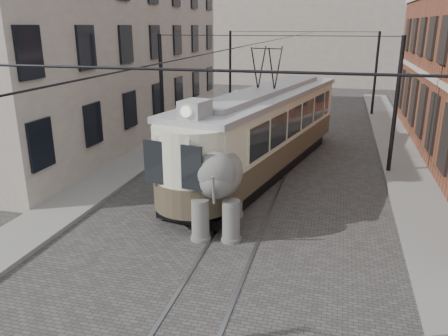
# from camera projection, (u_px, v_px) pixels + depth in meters

# --- Properties ---
(ground) EXTENTS (120.00, 120.00, 0.00)m
(ground) POSITION_uv_depth(u_px,v_px,m) (248.00, 213.00, 15.87)
(ground) COLOR #44413E
(tram_rails) EXTENTS (1.54, 80.00, 0.02)m
(tram_rails) POSITION_uv_depth(u_px,v_px,m) (248.00, 213.00, 15.87)
(tram_rails) COLOR slate
(tram_rails) RESTS_ON ground
(sidewalk_right) EXTENTS (2.00, 60.00, 0.15)m
(sidewalk_right) POSITION_uv_depth(u_px,v_px,m) (430.00, 230.00, 14.41)
(sidewalk_right) COLOR slate
(sidewalk_right) RESTS_ON ground
(sidewalk_left) EXTENTS (2.00, 60.00, 0.15)m
(sidewalk_left) POSITION_uv_depth(u_px,v_px,m) (85.00, 195.00, 17.40)
(sidewalk_left) COLOR slate
(sidewalk_left) RESTS_ON ground
(stucco_building) EXTENTS (7.00, 24.00, 10.00)m
(stucco_building) POSITION_uv_depth(u_px,v_px,m) (101.00, 50.00, 26.20)
(stucco_building) COLOR gray
(stucco_building) RESTS_ON ground
(distant_block) EXTENTS (28.00, 10.00, 14.00)m
(distant_block) POSITION_uv_depth(u_px,v_px,m) (320.00, 20.00, 50.61)
(distant_block) COLOR gray
(distant_block) RESTS_ON ground
(catenary) EXTENTS (11.00, 30.20, 6.00)m
(catenary) POSITION_uv_depth(u_px,v_px,m) (268.00, 106.00, 19.61)
(catenary) COLOR black
(catenary) RESTS_ON ground
(tram) EXTENTS (5.71, 14.14, 5.50)m
(tram) POSITION_uv_depth(u_px,v_px,m) (265.00, 111.00, 19.78)
(tram) COLOR beige
(tram) RESTS_ON ground
(elephant) EXTENTS (3.47, 5.23, 2.96)m
(elephant) POSITION_uv_depth(u_px,v_px,m) (218.00, 185.00, 14.36)
(elephant) COLOR #5D5B56
(elephant) RESTS_ON ground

